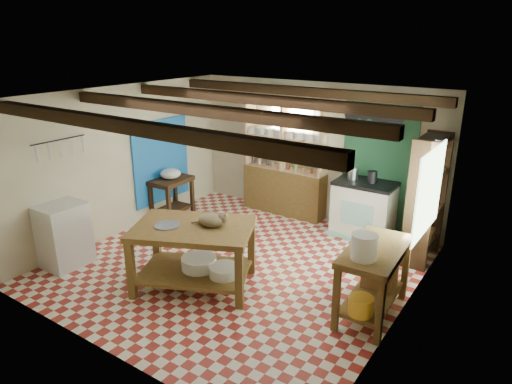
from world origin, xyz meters
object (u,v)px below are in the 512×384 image
Objects in this scene: white_cabinet at (64,235)px; cat at (211,220)px; prep_table at (172,198)px; right_counter at (373,281)px; stove at (364,209)px; work_table at (194,256)px.

cat reaches higher than white_cabinet.
cat reaches higher than prep_table.
cat is at bearing 18.93° from white_cabinet.
cat is (-2.13, -0.59, 0.54)m from right_counter.
white_cabinet is 2.46m from cat.
cat reaches higher than stove.
right_counter is 2.27m from cat.
work_table is 1.58× the size of stove.
prep_table is at bearing -159.86° from stove.
stove is 1.28× the size of prep_table.
right_counter is 3.35× the size of cat.
white_cabinet is 0.77× the size of right_counter.
prep_table is at bearing 115.70° from work_table.
work_table is 1.26× the size of right_counter.
white_cabinet is at bearing 172.38° from work_table.
cat is (2.27, 0.79, 0.51)m from white_cabinet.
work_table reaches higher than prep_table.
right_counter is at bearing -7.25° from work_table.
cat reaches higher than right_counter.
stove is 2.67× the size of cat.
stove is 3.62m from prep_table.
work_table is 0.60m from cat.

